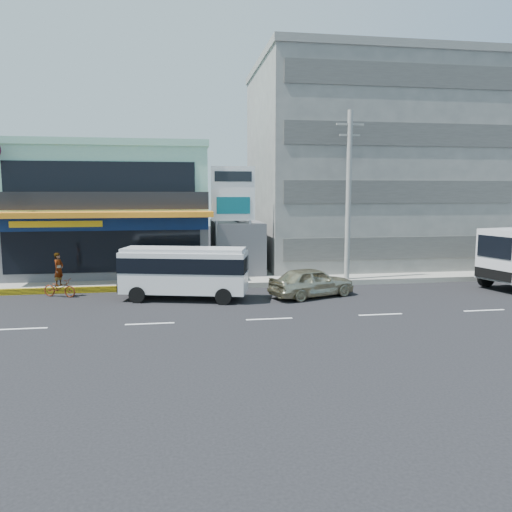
{
  "coord_description": "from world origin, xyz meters",
  "views": [
    {
      "loc": [
        -3.79,
        -20.4,
        5.36
      ],
      "look_at": [
        0.06,
        4.07,
        2.2
      ],
      "focal_mm": 35.0,
      "sensor_mm": 36.0,
      "label": 1
    }
  ],
  "objects_px": {
    "satellite_dish": "(238,221)",
    "motorcycle_rider": "(59,282)",
    "billboard": "(233,200)",
    "minibus": "(184,269)",
    "concrete_building": "(366,170)",
    "shop_building": "(113,213)",
    "utility_pole_near": "(348,196)",
    "sedan": "(312,282)"
  },
  "relations": [
    {
      "from": "satellite_dish",
      "to": "motorcycle_rider",
      "type": "xyz_separation_m",
      "value": [
        -9.87,
        -4.83,
        -2.82
      ]
    },
    {
      "from": "billboard",
      "to": "minibus",
      "type": "height_order",
      "value": "billboard"
    },
    {
      "from": "satellite_dish",
      "to": "billboard",
      "type": "xyz_separation_m",
      "value": [
        -0.5,
        -1.8,
        1.35
      ]
    },
    {
      "from": "concrete_building",
      "to": "motorcycle_rider",
      "type": "distance_m",
      "value": 22.63
    },
    {
      "from": "shop_building",
      "to": "motorcycle_rider",
      "type": "relative_size",
      "value": 5.39
    },
    {
      "from": "utility_pole_near",
      "to": "minibus",
      "type": "height_order",
      "value": "utility_pole_near"
    },
    {
      "from": "shop_building",
      "to": "sedan",
      "type": "distance_m",
      "value": 15.05
    },
    {
      "from": "shop_building",
      "to": "sedan",
      "type": "xyz_separation_m",
      "value": [
        11.0,
        -9.75,
        -3.22
      ]
    },
    {
      "from": "concrete_building",
      "to": "billboard",
      "type": "relative_size",
      "value": 2.32
    },
    {
      "from": "concrete_building",
      "to": "utility_pole_near",
      "type": "relative_size",
      "value": 1.6
    },
    {
      "from": "shop_building",
      "to": "utility_pole_near",
      "type": "relative_size",
      "value": 1.24
    },
    {
      "from": "utility_pole_near",
      "to": "billboard",
      "type": "bearing_deg",
      "value": 164.52
    },
    {
      "from": "utility_pole_near",
      "to": "minibus",
      "type": "distance_m",
      "value": 10.56
    },
    {
      "from": "concrete_building",
      "to": "utility_pole_near",
      "type": "distance_m",
      "value": 8.79
    },
    {
      "from": "sedan",
      "to": "minibus",
      "type": "bearing_deg",
      "value": 67.08
    },
    {
      "from": "shop_building",
      "to": "motorcycle_rider",
      "type": "bearing_deg",
      "value": -103.55
    },
    {
      "from": "billboard",
      "to": "motorcycle_rider",
      "type": "xyz_separation_m",
      "value": [
        -9.37,
        -3.03,
        -4.17
      ]
    },
    {
      "from": "utility_pole_near",
      "to": "sedan",
      "type": "distance_m",
      "value": 6.19
    },
    {
      "from": "minibus",
      "to": "shop_building",
      "type": "bearing_deg",
      "value": 115.5
    },
    {
      "from": "satellite_dish",
      "to": "billboard",
      "type": "relative_size",
      "value": 0.22
    },
    {
      "from": "shop_building",
      "to": "billboard",
      "type": "distance_m",
      "value": 8.92
    },
    {
      "from": "satellite_dish",
      "to": "billboard",
      "type": "distance_m",
      "value": 2.31
    },
    {
      "from": "concrete_building",
      "to": "minibus",
      "type": "height_order",
      "value": "concrete_building"
    },
    {
      "from": "concrete_building",
      "to": "motorcycle_rider",
      "type": "bearing_deg",
      "value": -156.04
    },
    {
      "from": "billboard",
      "to": "sedan",
      "type": "bearing_deg",
      "value": -55.01
    },
    {
      "from": "shop_building",
      "to": "minibus",
      "type": "height_order",
      "value": "shop_building"
    },
    {
      "from": "minibus",
      "to": "sedan",
      "type": "xyz_separation_m",
      "value": [
        6.5,
        -0.32,
        -0.79
      ]
    },
    {
      "from": "billboard",
      "to": "motorcycle_rider",
      "type": "distance_m",
      "value": 10.7
    },
    {
      "from": "utility_pole_near",
      "to": "sedan",
      "type": "relative_size",
      "value": 2.19
    },
    {
      "from": "satellite_dish",
      "to": "motorcycle_rider",
      "type": "relative_size",
      "value": 0.65
    },
    {
      "from": "utility_pole_near",
      "to": "sedan",
      "type": "xyz_separation_m",
      "value": [
        -3.0,
        -3.2,
        -4.37
      ]
    },
    {
      "from": "minibus",
      "to": "billboard",
      "type": "bearing_deg",
      "value": 57.34
    },
    {
      "from": "utility_pole_near",
      "to": "motorcycle_rider",
      "type": "xyz_separation_m",
      "value": [
        -15.87,
        -1.23,
        -4.39
      ]
    },
    {
      "from": "shop_building",
      "to": "concrete_building",
      "type": "bearing_deg",
      "value": 3.35
    },
    {
      "from": "shop_building",
      "to": "satellite_dish",
      "type": "xyz_separation_m",
      "value": [
        8.0,
        -2.95,
        -0.42
      ]
    },
    {
      "from": "satellite_dish",
      "to": "shop_building",
      "type": "bearing_deg",
      "value": 159.79
    },
    {
      "from": "sedan",
      "to": "motorcycle_rider",
      "type": "xyz_separation_m",
      "value": [
        -12.87,
        1.97,
        -0.02
      ]
    },
    {
      "from": "minibus",
      "to": "satellite_dish",
      "type": "bearing_deg",
      "value": 61.62
    },
    {
      "from": "billboard",
      "to": "minibus",
      "type": "bearing_deg",
      "value": -122.66
    },
    {
      "from": "concrete_building",
      "to": "sedan",
      "type": "height_order",
      "value": "concrete_building"
    },
    {
      "from": "concrete_building",
      "to": "sedan",
      "type": "xyz_separation_m",
      "value": [
        -7.0,
        -10.8,
        -6.22
      ]
    },
    {
      "from": "shop_building",
      "to": "satellite_dish",
      "type": "bearing_deg",
      "value": -20.21
    }
  ]
}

